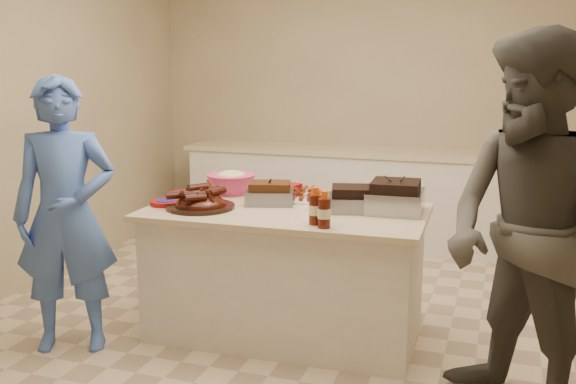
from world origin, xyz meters
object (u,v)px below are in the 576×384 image
(coleslaw_bowl, at_px, (232,194))
(bbq_bottle_a, at_px, (315,224))
(bbq_bottle_b, at_px, (324,228))
(roasting_pan, at_px, (395,212))
(plastic_cup, at_px, (214,192))
(rib_platter, at_px, (201,208))
(island, at_px, (286,333))
(mustard_bottle, at_px, (266,205))
(guest_blue, at_px, (75,345))

(coleslaw_bowl, distance_m, bbq_bottle_a, 1.00)
(bbq_bottle_a, xyz_separation_m, bbq_bottle_b, (0.07, -0.06, 0.00))
(roasting_pan, distance_m, plastic_cup, 1.31)
(rib_platter, distance_m, plastic_cup, 0.50)
(island, relative_size, mustard_bottle, 14.17)
(coleslaw_bowl, bearing_deg, roasting_pan, -8.98)
(mustard_bottle, bearing_deg, bbq_bottle_a, -39.87)
(island, distance_m, rib_platter, 0.97)
(roasting_pan, relative_size, mustard_bottle, 2.72)
(bbq_bottle_a, bearing_deg, coleslaw_bowl, 141.52)
(island, height_order, bbq_bottle_a, bbq_bottle_a)
(island, bearing_deg, bbq_bottle_a, -48.03)
(bbq_bottle_a, bearing_deg, plastic_cup, 145.61)
(bbq_bottle_b, bearing_deg, coleslaw_bowl, 141.41)
(rib_platter, relative_size, bbq_bottle_a, 2.01)
(mustard_bottle, bearing_deg, plastic_cup, 151.00)
(roasting_pan, xyz_separation_m, plastic_cup, (-1.30, 0.19, 0.00))
(rib_platter, distance_m, roasting_pan, 1.20)
(island, xyz_separation_m, guest_blue, (-1.16, -0.59, 0.00))
(roasting_pan, distance_m, coleslaw_bowl, 1.17)
(roasting_pan, bearing_deg, bbq_bottle_b, -124.73)
(coleslaw_bowl, distance_m, bbq_bottle_b, 1.09)
(island, bearing_deg, rib_platter, -166.20)
(rib_platter, xyz_separation_m, plastic_cup, (-0.14, 0.48, 0.00))
(rib_platter, xyz_separation_m, bbq_bottle_b, (0.85, -0.21, 0.00))
(coleslaw_bowl, bearing_deg, plastic_cup, 176.45)
(roasting_pan, bearing_deg, mustard_bottle, -177.08)
(bbq_bottle_a, bearing_deg, island, 133.51)
(bbq_bottle_a, height_order, mustard_bottle, bbq_bottle_a)
(island, distance_m, mustard_bottle, 0.83)
(coleslaw_bowl, height_order, bbq_bottle_b, coleslaw_bowl)
(guest_blue, bearing_deg, island, 2.11)
(bbq_bottle_a, distance_m, guest_blue, 1.68)
(bbq_bottle_a, bearing_deg, bbq_bottle_b, -39.84)
(coleslaw_bowl, distance_m, mustard_bottle, 0.44)
(bbq_bottle_a, distance_m, mustard_bottle, 0.56)
(mustard_bottle, bearing_deg, rib_platter, -150.24)
(coleslaw_bowl, bearing_deg, island, -33.17)
(mustard_bottle, relative_size, plastic_cup, 1.25)
(plastic_cup, relative_size, guest_blue, 0.06)
(guest_blue, bearing_deg, rib_platter, 9.77)
(rib_platter, relative_size, coleslaw_bowl, 1.25)
(plastic_cup, distance_m, guest_blue, 1.34)
(coleslaw_bowl, xyz_separation_m, bbq_bottle_b, (0.85, -0.68, 0.00))
(coleslaw_bowl, height_order, bbq_bottle_a, coleslaw_bowl)
(island, distance_m, plastic_cup, 1.09)
(bbq_bottle_b, relative_size, mustard_bottle, 1.69)
(island, height_order, coleslaw_bowl, coleslaw_bowl)
(bbq_bottle_a, relative_size, bbq_bottle_b, 1.03)
(coleslaw_bowl, height_order, plastic_cup, coleslaw_bowl)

